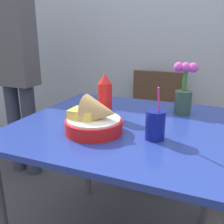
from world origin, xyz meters
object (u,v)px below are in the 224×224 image
at_px(chair_far_window, 153,116).
at_px(ketchup_bottle, 105,97).
at_px(person_standing, 16,67).
at_px(drink_cup, 155,126).
at_px(food_basket, 96,120).
at_px(flower_vase, 184,92).

distance_m(chair_far_window, ketchup_bottle, 0.88).
height_order(chair_far_window, person_standing, person_standing).
height_order(ketchup_bottle, drink_cup, same).
xyz_separation_m(food_basket, drink_cup, (0.24, 0.03, -0.00)).
bearing_deg(flower_vase, ketchup_bottle, -150.06).
relative_size(chair_far_window, food_basket, 3.57).
height_order(drink_cup, flower_vase, flower_vase).
bearing_deg(drink_cup, chair_far_window, 102.88).
bearing_deg(food_basket, flower_vase, 53.26).
distance_m(ketchup_bottle, person_standing, 1.03).
bearing_deg(person_standing, drink_cup, -26.13).
bearing_deg(chair_far_window, ketchup_bottle, -94.46).
bearing_deg(chair_far_window, drink_cup, -77.12).
xyz_separation_m(chair_far_window, ketchup_bottle, (-0.06, -0.81, 0.34)).
xyz_separation_m(food_basket, person_standing, (-0.98, 0.63, 0.09)).
bearing_deg(person_standing, ketchup_bottle, -24.54).
relative_size(food_basket, ketchup_bottle, 1.12).
distance_m(chair_far_window, drink_cup, 1.05).
bearing_deg(chair_far_window, flower_vase, -65.29).
distance_m(drink_cup, person_standing, 1.37).
bearing_deg(flower_vase, person_standing, 169.86).
height_order(chair_far_window, ketchup_bottle, ketchup_bottle).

